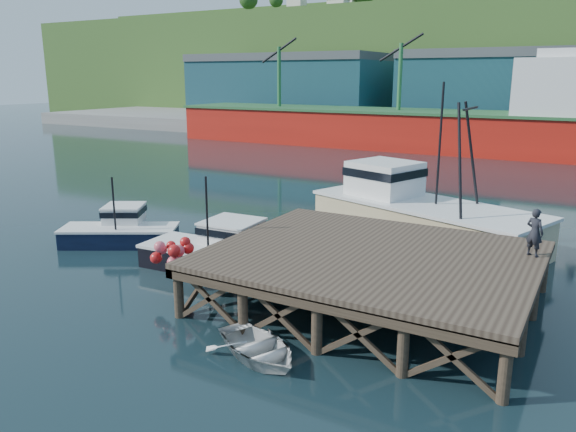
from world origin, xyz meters
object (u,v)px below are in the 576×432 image
Objects in this scene: boat_black at (221,251)px; dinghy at (258,347)px; trawler at (420,210)px; dockworker at (535,232)px; boat_navy at (121,230)px.

dinghy is (6.11, -6.38, -0.46)m from boat_black.
trawler is 15.32m from dinghy.
boat_black reaches higher than dockworker.
boat_black is at bearing -34.72° from boat_navy.
boat_black is at bearing 69.27° from dinghy.
dockworker is (20.02, 1.45, 2.29)m from boat_navy.
trawler is (6.62, 8.87, 0.91)m from boat_black.
dockworker is (6.36, -6.81, 1.31)m from trawler.
boat_black is at bearing 33.83° from dockworker.
trawler is 7.30× the size of dockworker.
boat_black is 11.11m from trawler.
boat_navy is at bearing 172.21° from boat_black.
boat_black reaches higher than boat_navy.
boat_black is 4.04× the size of dockworker.
boat_navy is 1.76× the size of dinghy.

